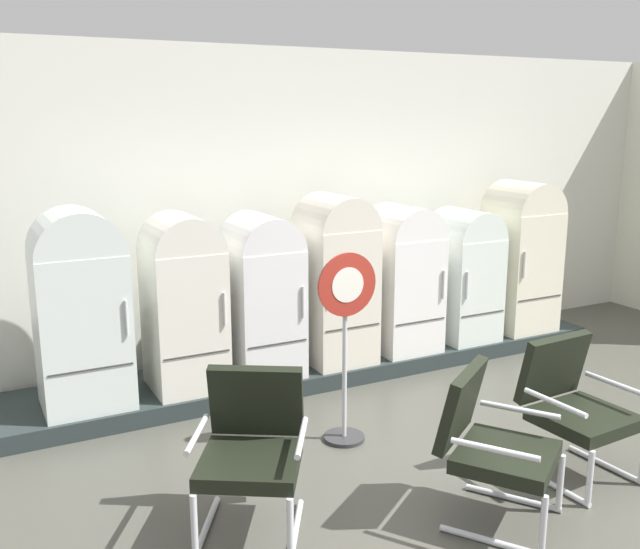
{
  "coord_description": "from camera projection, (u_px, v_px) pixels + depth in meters",
  "views": [
    {
      "loc": [
        -3.09,
        -2.76,
        2.46
      ],
      "look_at": [
        -0.23,
        2.75,
        1.05
      ],
      "focal_mm": 39.84,
      "sensor_mm": 36.0,
      "label": 1
    }
  ],
  "objects": [
    {
      "name": "ground",
      "position": [
        560.0,
        531.0,
        4.33
      ],
      "size": [
        12.0,
        10.0,
        0.05
      ],
      "primitive_type": "cube",
      "color": "#48483F"
    },
    {
      "name": "back_wall",
      "position": [
        298.0,
        206.0,
        7.15
      ],
      "size": [
        11.76,
        0.12,
        3.08
      ],
      "color": "silver",
      "rests_on": "ground"
    },
    {
      "name": "display_plinth",
      "position": [
        328.0,
        364.0,
        6.93
      ],
      "size": [
        5.95,
        0.95,
        0.15
      ],
      "primitive_type": "cube",
      "color": "#26302F",
      "rests_on": "ground"
    },
    {
      "name": "refrigerator_0",
      "position": [
        80.0,
        304.0,
        5.58
      ],
      "size": [
        0.69,
        0.63,
        1.6
      ],
      "color": "silver",
      "rests_on": "display_plinth"
    },
    {
      "name": "refrigerator_1",
      "position": [
        184.0,
        297.0,
        5.98
      ],
      "size": [
        0.61,
        0.66,
        1.5
      ],
      "color": "silver",
      "rests_on": "display_plinth"
    },
    {
      "name": "refrigerator_2",
      "position": [
        262.0,
        290.0,
        6.33
      ],
      "size": [
        0.6,
        0.71,
        1.45
      ],
      "color": "white",
      "rests_on": "display_plinth"
    },
    {
      "name": "refrigerator_3",
      "position": [
        335.0,
        274.0,
        6.65
      ],
      "size": [
        0.61,
        0.71,
        1.59
      ],
      "color": "silver",
      "rests_on": "display_plinth"
    },
    {
      "name": "refrigerator_4",
      "position": [
        402.0,
        274.0,
        7.0
      ],
      "size": [
        0.61,
        0.7,
        1.44
      ],
      "color": "white",
      "rests_on": "display_plinth"
    },
    {
      "name": "refrigerator_5",
      "position": [
        464.0,
        271.0,
        7.35
      ],
      "size": [
        0.58,
        0.69,
        1.36
      ],
      "color": "silver",
      "rests_on": "display_plinth"
    },
    {
      "name": "refrigerator_6",
      "position": [
        521.0,
        252.0,
        7.66
      ],
      "size": [
        0.64,
        0.68,
        1.61
      ],
      "color": "silver",
      "rests_on": "display_plinth"
    },
    {
      "name": "armchair_left",
      "position": [
        252.0,
        443.0,
        4.27
      ],
      "size": [
        0.85,
        0.89,
        0.95
      ],
      "color": "silver",
      "rests_on": "ground"
    },
    {
      "name": "armchair_right",
      "position": [
        573.0,
        402.0,
        4.89
      ],
      "size": [
        0.68,
        0.72,
        0.95
      ],
      "color": "silver",
      "rests_on": "ground"
    },
    {
      "name": "armchair_center",
      "position": [
        491.0,
        440.0,
        4.32
      ],
      "size": [
        0.87,
        0.89,
        0.95
      ],
      "color": "silver",
      "rests_on": "ground"
    },
    {
      "name": "sign_stand",
      "position": [
        346.0,
        348.0,
        5.31
      ],
      "size": [
        0.48,
        0.32,
        1.48
      ],
      "color": "#2D2D30",
      "rests_on": "ground"
    }
  ]
}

